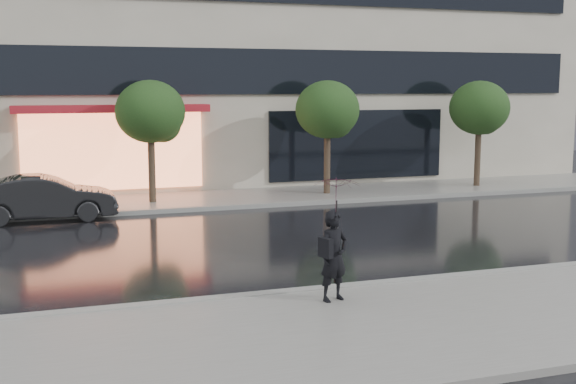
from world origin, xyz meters
name	(u,v)px	position (x,y,z in m)	size (l,w,h in m)	color
ground	(370,274)	(0.00, 0.00, 0.00)	(120.00, 120.00, 0.00)	black
sidewalk_near	(455,320)	(0.00, -3.25, 0.06)	(60.00, 4.50, 0.12)	slate
sidewalk_far	(241,198)	(0.00, 10.25, 0.06)	(60.00, 3.50, 0.12)	slate
curb_near	(392,284)	(0.00, -1.00, 0.07)	(60.00, 0.25, 0.14)	gray
curb_far	(256,206)	(0.00, 8.50, 0.07)	(60.00, 0.25, 0.14)	gray
bg_building_right	(550,22)	(26.00, 28.00, 8.00)	(12.00, 12.00, 16.00)	#4C4C54
tree_mid_west	(152,114)	(-2.94, 10.03, 2.92)	(2.20, 2.20, 3.99)	#33261C
tree_mid_east	(329,112)	(3.06, 10.03, 2.92)	(2.20, 2.20, 3.99)	#33261C
tree_far_east	(480,110)	(9.06, 10.03, 2.92)	(2.20, 2.20, 3.99)	#33261C
parked_car	(45,198)	(-6.26, 8.30, 0.65)	(1.38, 3.96, 1.31)	black
pedestrian_with_umbrella	(336,222)	(-1.50, -1.77, 1.50)	(1.04, 1.05, 2.16)	black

